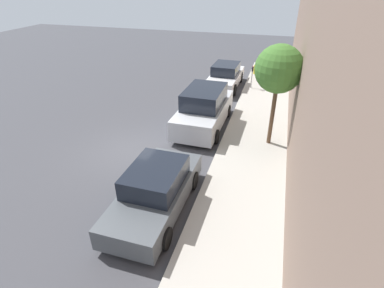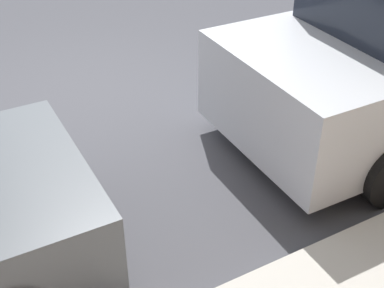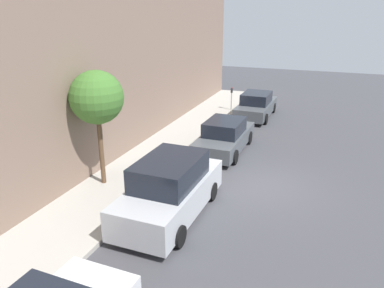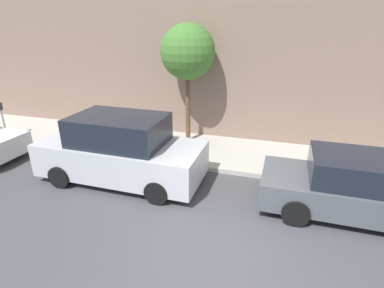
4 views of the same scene
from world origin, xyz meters
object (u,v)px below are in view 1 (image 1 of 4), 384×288
Objects in this scene: parked_sedan_second at (155,190)px; fire_hydrant at (255,69)px; parked_sedan_fourth at (225,76)px; parked_suv_third at (204,109)px; street_tree at (279,70)px; parking_meter_far at (252,75)px.

fire_hydrant is at bearing 84.44° from parked_sedan_second.
parked_sedan_fourth is at bearing -117.79° from fire_hydrant.
parked_sedan_second is at bearing -89.89° from parked_suv_third.
street_tree is 6.18× the size of fire_hydrant.
fire_hydrant is at bearing 91.77° from parking_meter_far.
parked_suv_third is at bearing 162.17° from street_tree.
street_tree reaches higher than fire_hydrant.
parking_meter_far is at bearing -3.40° from parked_sedan_fourth.
fire_hydrant is at bearing 62.21° from parked_sedan_fourth.
parked_sedan_second is at bearing -95.56° from fire_hydrant.
parked_suv_third reaches higher than parked_sedan_second.
parking_meter_far is 0.33× the size of street_tree.
fire_hydrant is at bearing 99.35° from street_tree.
parked_sedan_second is 12.50m from parked_sedan_fourth.
parked_sedan_second is at bearing -121.69° from street_tree.
parking_meter_far is (1.62, 12.40, 0.30)m from parked_sedan_second.
parked_sedan_fourth is 8.45m from street_tree.
parked_suv_third reaches higher than fire_hydrant.
parking_meter_far is (1.63, 6.11, 0.09)m from parked_suv_third.
parking_meter_far is at bearing 82.55° from parked_sedan_second.
street_tree is at bearing -80.65° from fire_hydrant.
parked_suv_third is 7.00× the size of fire_hydrant.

